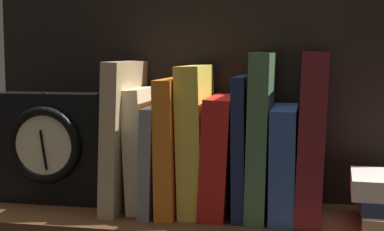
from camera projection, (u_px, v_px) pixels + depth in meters
ground_plane at (218, 222)px, 92.19cm from camera, size 83.98×22.37×2.50cm
back_panel at (229, 89)px, 100.28cm from camera, size 83.98×1.20×38.69cm
book_tan_shortstories at (124, 135)px, 95.44cm from camera, size 3.59×16.80×24.23cm
book_cream_twain at (142, 148)px, 95.06cm from camera, size 3.79×12.03×19.92cm
book_gray_chess at (158, 157)px, 94.66cm from camera, size 2.53×16.93×17.20cm
book_orange_pandolfini at (174, 144)px, 93.89cm from camera, size 3.16×16.39×21.51cm
book_yellow_seinlanguage at (196, 139)px, 93.05cm from camera, size 4.40×14.12×23.62cm
book_red_requiem at (222, 155)px, 92.48cm from camera, size 4.96×14.88×18.78cm
book_navy_bierce at (243, 145)px, 91.63cm from camera, size 2.25×14.59×21.97cm
book_green_romantic at (261, 134)px, 90.88cm from camera, size 3.51×15.33×25.63cm
book_blue_modern at (284, 162)px, 90.59cm from camera, size 3.81×15.73×17.18cm
book_maroon_dawkins at (311, 135)px, 89.31cm from camera, size 4.58×16.05×25.85cm
framed_clock at (51, 147)px, 98.67cm from camera, size 18.76×6.71×19.01cm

